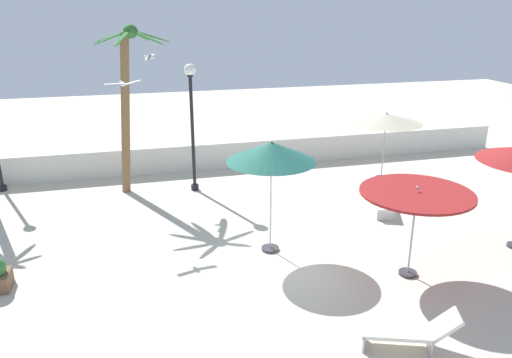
{
  "coord_description": "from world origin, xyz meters",
  "views": [
    {
      "loc": [
        -3.61,
        -10.94,
        6.46
      ],
      "look_at": [
        0.0,
        3.0,
        1.4
      ],
      "focal_mm": 35.17,
      "sensor_mm": 36.0,
      "label": 1
    }
  ],
  "objects_px": {
    "lamp_post_1": "(192,111)",
    "patio_umbrella_2": "(271,153)",
    "lounge_chair_1": "(409,331)",
    "lounge_chair_0": "(384,199)",
    "patio_umbrella_1": "(386,119)",
    "seagull_1": "(150,57)",
    "seagull_2": "(122,84)",
    "palm_tree_0": "(127,91)",
    "patio_umbrella_0": "(416,197)"
  },
  "relations": [
    {
      "from": "patio_umbrella_2",
      "to": "lamp_post_1",
      "type": "xyz_separation_m",
      "value": [
        -1.36,
        5.26,
        0.11
      ]
    },
    {
      "from": "seagull_2",
      "to": "lounge_chair_0",
      "type": "bearing_deg",
      "value": -9.41
    },
    {
      "from": "seagull_1",
      "to": "patio_umbrella_2",
      "type": "bearing_deg",
      "value": -66.68
    },
    {
      "from": "lamp_post_1",
      "to": "lounge_chair_1",
      "type": "distance_m",
      "value": 10.65
    },
    {
      "from": "patio_umbrella_0",
      "to": "lamp_post_1",
      "type": "distance_m",
      "value": 8.63
    },
    {
      "from": "patio_umbrella_1",
      "to": "seagull_2",
      "type": "xyz_separation_m",
      "value": [
        -9.43,
        -1.52,
        1.89
      ]
    },
    {
      "from": "seagull_2",
      "to": "patio_umbrella_1",
      "type": "bearing_deg",
      "value": 9.17
    },
    {
      "from": "patio_umbrella_2",
      "to": "patio_umbrella_1",
      "type": "bearing_deg",
      "value": 38.64
    },
    {
      "from": "seagull_1",
      "to": "seagull_2",
      "type": "bearing_deg",
      "value": -108.23
    },
    {
      "from": "patio_umbrella_1",
      "to": "palm_tree_0",
      "type": "distance_m",
      "value": 9.47
    },
    {
      "from": "lamp_post_1",
      "to": "lounge_chair_1",
      "type": "height_order",
      "value": "lamp_post_1"
    },
    {
      "from": "seagull_1",
      "to": "patio_umbrella_0",
      "type": "bearing_deg",
      "value": -55.73
    },
    {
      "from": "lamp_post_1",
      "to": "lounge_chair_1",
      "type": "xyz_separation_m",
      "value": [
        2.85,
        -9.95,
        -2.53
      ]
    },
    {
      "from": "patio_umbrella_1",
      "to": "lamp_post_1",
      "type": "xyz_separation_m",
      "value": [
        -7.2,
        0.6,
        0.55
      ]
    },
    {
      "from": "patio_umbrella_2",
      "to": "lounge_chair_1",
      "type": "relative_size",
      "value": 1.6
    },
    {
      "from": "palm_tree_0",
      "to": "lounge_chair_0",
      "type": "distance_m",
      "value": 9.38
    },
    {
      "from": "patio_umbrella_0",
      "to": "lounge_chair_0",
      "type": "distance_m",
      "value": 4.55
    },
    {
      "from": "patio_umbrella_0",
      "to": "palm_tree_0",
      "type": "height_order",
      "value": "palm_tree_0"
    },
    {
      "from": "patio_umbrella_1",
      "to": "lounge_chair_1",
      "type": "bearing_deg",
      "value": -114.94
    },
    {
      "from": "lounge_chair_0",
      "to": "seagull_1",
      "type": "distance_m",
      "value": 9.28
    },
    {
      "from": "seagull_2",
      "to": "seagull_1",
      "type": "bearing_deg",
      "value": 71.77
    },
    {
      "from": "patio_umbrella_2",
      "to": "lamp_post_1",
      "type": "bearing_deg",
      "value": 104.45
    },
    {
      "from": "palm_tree_0",
      "to": "lamp_post_1",
      "type": "height_order",
      "value": "palm_tree_0"
    },
    {
      "from": "lounge_chair_1",
      "to": "seagull_2",
      "type": "bearing_deg",
      "value": 122.99
    },
    {
      "from": "seagull_1",
      "to": "lounge_chair_1",
      "type": "bearing_deg",
      "value": -69.09
    },
    {
      "from": "patio_umbrella_2",
      "to": "seagull_1",
      "type": "xyz_separation_m",
      "value": [
        -2.62,
        6.09,
        1.89
      ]
    },
    {
      "from": "patio_umbrella_2",
      "to": "palm_tree_0",
      "type": "distance_m",
      "value": 6.76
    },
    {
      "from": "patio_umbrella_0",
      "to": "lounge_chair_1",
      "type": "xyz_separation_m",
      "value": [
        -1.49,
        -2.54,
        -1.72
      ]
    },
    {
      "from": "lamp_post_1",
      "to": "seagull_1",
      "type": "distance_m",
      "value": 2.34
    },
    {
      "from": "lounge_chair_1",
      "to": "seagull_2",
      "type": "height_order",
      "value": "seagull_2"
    },
    {
      "from": "seagull_1",
      "to": "seagull_2",
      "type": "height_order",
      "value": "seagull_1"
    },
    {
      "from": "seagull_1",
      "to": "seagull_2",
      "type": "distance_m",
      "value": 3.13
    },
    {
      "from": "patio_umbrella_2",
      "to": "lounge_chair_1",
      "type": "bearing_deg",
      "value": -72.33
    },
    {
      "from": "seagull_2",
      "to": "palm_tree_0",
      "type": "bearing_deg",
      "value": 87.62
    },
    {
      "from": "patio_umbrella_0",
      "to": "patio_umbrella_2",
      "type": "relative_size",
      "value": 0.86
    },
    {
      "from": "palm_tree_0",
      "to": "seagull_1",
      "type": "xyz_separation_m",
      "value": [
        0.86,
        0.35,
        1.07
      ]
    },
    {
      "from": "patio_umbrella_1",
      "to": "seagull_1",
      "type": "height_order",
      "value": "seagull_1"
    },
    {
      "from": "patio_umbrella_0",
      "to": "lamp_post_1",
      "type": "relative_size",
      "value": 0.59
    },
    {
      "from": "patio_umbrella_2",
      "to": "seagull_1",
      "type": "bearing_deg",
      "value": 113.32
    },
    {
      "from": "patio_umbrella_1",
      "to": "lamp_post_1",
      "type": "height_order",
      "value": "lamp_post_1"
    },
    {
      "from": "lamp_post_1",
      "to": "lounge_chair_0",
      "type": "xyz_separation_m",
      "value": [
        5.76,
        -3.44,
        -2.53
      ]
    },
    {
      "from": "lamp_post_1",
      "to": "patio_umbrella_2",
      "type": "bearing_deg",
      "value": -75.55
    },
    {
      "from": "lounge_chair_0",
      "to": "patio_umbrella_2",
      "type": "bearing_deg",
      "value": -157.52
    },
    {
      "from": "patio_umbrella_0",
      "to": "patio_umbrella_1",
      "type": "relative_size",
      "value": 1.0
    },
    {
      "from": "patio_umbrella_2",
      "to": "lamp_post_1",
      "type": "height_order",
      "value": "lamp_post_1"
    },
    {
      "from": "palm_tree_0",
      "to": "seagull_2",
      "type": "xyz_separation_m",
      "value": [
        -0.11,
        -2.59,
        0.63
      ]
    },
    {
      "from": "lounge_chair_0",
      "to": "lounge_chair_1",
      "type": "relative_size",
      "value": 1.0
    },
    {
      "from": "patio_umbrella_2",
      "to": "lounge_chair_0",
      "type": "bearing_deg",
      "value": 22.48
    },
    {
      "from": "lamp_post_1",
      "to": "lounge_chair_1",
      "type": "bearing_deg",
      "value": -74.02
    },
    {
      "from": "patio_umbrella_0",
      "to": "patio_umbrella_1",
      "type": "bearing_deg",
      "value": 67.28
    }
  ]
}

